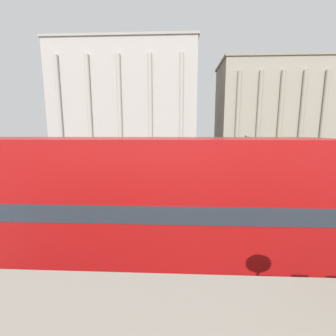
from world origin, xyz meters
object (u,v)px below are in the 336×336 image
object	(u,v)px
pedestrian_white	(239,170)
plaza_building_left	(127,99)
pedestrian_grey	(300,173)
plaza_building_right	(278,107)
double_decker_bus	(136,204)
traffic_light_near	(264,167)
pedestrian_olive	(199,163)
traffic_light_mid	(246,152)

from	to	relation	value
pedestrian_white	plaza_building_left	bearing A→B (deg)	-129.52
pedestrian_grey	plaza_building_right	bearing A→B (deg)	170.52
double_decker_bus	traffic_light_near	distance (m)	8.89
pedestrian_olive	pedestrian_white	world-z (taller)	pedestrian_olive
traffic_light_near	pedestrian_white	size ratio (longest dim) A/B	2.34
plaza_building_right	plaza_building_left	bearing A→B (deg)	-178.81
plaza_building_right	pedestrian_olive	size ratio (longest dim) A/B	17.27
double_decker_bus	traffic_light_near	world-z (taller)	double_decker_bus
traffic_light_mid	pedestrian_olive	distance (m)	6.32
traffic_light_near	pedestrian_olive	distance (m)	12.41
traffic_light_near	pedestrian_grey	distance (m)	8.85
traffic_light_mid	pedestrian_grey	bearing A→B (deg)	-5.00
double_decker_bus	pedestrian_olive	distance (m)	18.94
traffic_light_near	pedestrian_white	bearing A→B (deg)	84.52
plaza_building_left	pedestrian_olive	xyz separation A→B (m)	(14.96, -31.94, -11.28)
double_decker_bus	plaza_building_right	bearing A→B (deg)	57.94
pedestrian_grey	pedestrian_white	world-z (taller)	pedestrian_grey
pedestrian_olive	pedestrian_white	distance (m)	5.30
double_decker_bus	pedestrian_grey	size ratio (longest dim) A/B	6.55
double_decker_bus	plaza_building_right	world-z (taller)	plaza_building_right
pedestrian_olive	pedestrian_white	xyz separation A→B (m)	(3.21, -4.21, -0.03)
plaza_building_left	pedestrian_grey	world-z (taller)	plaza_building_left
double_decker_bus	traffic_light_mid	world-z (taller)	double_decker_bus
traffic_light_near	pedestrian_grey	bearing A→B (deg)	50.07
pedestrian_grey	double_decker_bus	bearing A→B (deg)	-31.05
pedestrian_grey	pedestrian_olive	size ratio (longest dim) A/B	0.99
traffic_light_mid	pedestrian_olive	world-z (taller)	traffic_light_mid
traffic_light_near	plaza_building_left	bearing A→B (deg)	111.60
pedestrian_olive	plaza_building_right	bearing A→B (deg)	33.74
double_decker_bus	plaza_building_left	world-z (taller)	plaza_building_left
pedestrian_white	pedestrian_olive	bearing A→B (deg)	-118.88
pedestrian_white	plaza_building_right	bearing A→B (deg)	176.87
pedestrian_white	traffic_light_mid	bearing A→B (deg)	43.55
plaza_building_left	pedestrian_grey	size ratio (longest dim) A/B	20.29
double_decker_bus	plaza_building_left	xyz separation A→B (m)	(-11.32, 50.48, 9.87)
pedestrian_olive	pedestrian_grey	bearing A→B (deg)	-56.14
plaza_building_right	traffic_light_near	world-z (taller)	plaza_building_right
double_decker_bus	pedestrian_grey	distance (m)	17.66
double_decker_bus	pedestrian_grey	world-z (taller)	double_decker_bus
plaza_building_right	traffic_light_near	size ratio (longest dim) A/B	7.59
double_decker_bus	traffic_light_near	xyz separation A→B (m)	(6.10, 6.47, 0.12)
traffic_light_near	pedestrian_grey	size ratio (longest dim) A/B	2.30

